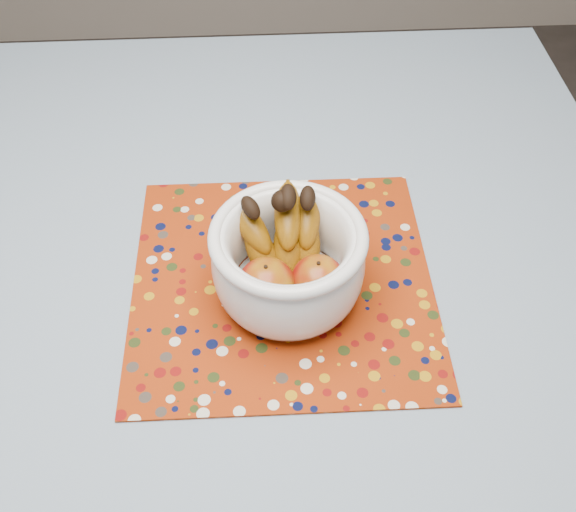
{
  "coord_description": "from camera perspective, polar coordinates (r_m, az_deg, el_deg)",
  "views": [
    {
      "loc": [
        0.07,
        -0.62,
        1.5
      ],
      "look_at": [
        0.1,
        -0.03,
        0.84
      ],
      "focal_mm": 42.0,
      "sensor_mm": 36.0,
      "label": 1
    }
  ],
  "objects": [
    {
      "name": "fruit_bowl",
      "position": [
        0.89,
        -0.2,
        0.17
      ],
      "size": [
        0.22,
        0.21,
        0.16
      ],
      "color": "white",
      "rests_on": "placemat"
    },
    {
      "name": "placemat",
      "position": [
        0.96,
        -0.47,
        -2.13
      ],
      "size": [
        0.42,
        0.42,
        0.0
      ],
      "primitive_type": "cube",
      "rotation": [
        0.0,
        0.0,
        -0.01
      ],
      "color": "maroon",
      "rests_on": "tablecloth"
    },
    {
      "name": "table",
      "position": [
        1.03,
        -5.73,
        -5.0
      ],
      "size": [
        1.2,
        1.2,
        0.75
      ],
      "color": "brown",
      "rests_on": "ground"
    },
    {
      "name": "tablecloth",
      "position": [
        0.97,
        -6.08,
        -2.1
      ],
      "size": [
        1.32,
        1.32,
        0.01
      ],
      "primitive_type": "cube",
      "color": "slate",
      "rests_on": "table"
    }
  ]
}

